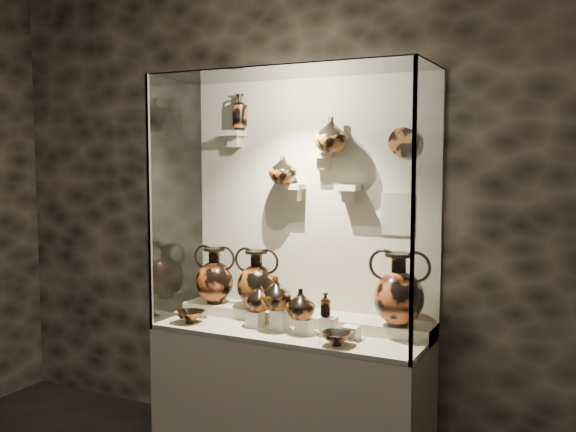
% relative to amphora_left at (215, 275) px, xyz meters
% --- Properties ---
extents(wall_back, '(5.00, 0.02, 3.20)m').
position_rel_amphora_left_xyz_m(wall_back, '(0.64, 0.18, 0.51)').
color(wall_back, black).
rests_on(wall_back, ground).
extents(plinth, '(1.70, 0.60, 0.80)m').
position_rel_amphora_left_xyz_m(plinth, '(0.64, -0.14, -0.69)').
color(plinth, beige).
rests_on(plinth, floor).
extents(front_tier, '(1.68, 0.58, 0.03)m').
position_rel_amphora_left_xyz_m(front_tier, '(0.64, -0.14, -0.28)').
color(front_tier, beige).
rests_on(front_tier, plinth).
extents(rear_tier, '(1.70, 0.25, 0.10)m').
position_rel_amphora_left_xyz_m(rear_tier, '(0.64, 0.04, -0.24)').
color(rear_tier, beige).
rests_on(rear_tier, plinth).
extents(back_panel, '(1.70, 0.03, 1.60)m').
position_rel_amphora_left_xyz_m(back_panel, '(0.64, 0.18, 0.51)').
color(back_panel, beige).
rests_on(back_panel, plinth).
extents(glass_front, '(1.70, 0.01, 1.60)m').
position_rel_amphora_left_xyz_m(glass_front, '(0.64, -0.43, 0.51)').
color(glass_front, white).
rests_on(glass_front, plinth).
extents(glass_left, '(0.01, 0.60, 1.60)m').
position_rel_amphora_left_xyz_m(glass_left, '(-0.21, -0.14, 0.51)').
color(glass_left, white).
rests_on(glass_left, plinth).
extents(glass_right, '(0.01, 0.60, 1.60)m').
position_rel_amphora_left_xyz_m(glass_right, '(1.49, -0.14, 0.51)').
color(glass_right, white).
rests_on(glass_right, plinth).
extents(glass_top, '(1.70, 0.60, 0.01)m').
position_rel_amphora_left_xyz_m(glass_top, '(0.64, -0.14, 1.30)').
color(glass_top, white).
rests_on(glass_top, back_panel).
extents(frame_post_left, '(0.02, 0.02, 1.60)m').
position_rel_amphora_left_xyz_m(frame_post_left, '(-0.20, -0.43, 0.51)').
color(frame_post_left, gray).
rests_on(frame_post_left, plinth).
extents(frame_post_right, '(0.02, 0.02, 1.60)m').
position_rel_amphora_left_xyz_m(frame_post_right, '(1.48, -0.43, 0.51)').
color(frame_post_right, gray).
rests_on(frame_post_right, plinth).
extents(pedestal_a, '(0.09, 0.09, 0.10)m').
position_rel_amphora_left_xyz_m(pedestal_a, '(0.42, -0.19, -0.21)').
color(pedestal_a, silver).
rests_on(pedestal_a, front_tier).
extents(pedestal_b, '(0.09, 0.09, 0.13)m').
position_rel_amphora_left_xyz_m(pedestal_b, '(0.59, -0.19, -0.20)').
color(pedestal_b, silver).
rests_on(pedestal_b, front_tier).
extents(pedestal_c, '(0.09, 0.09, 0.09)m').
position_rel_amphora_left_xyz_m(pedestal_c, '(0.76, -0.19, -0.22)').
color(pedestal_c, silver).
rests_on(pedestal_c, front_tier).
extents(pedestal_d, '(0.09, 0.09, 0.12)m').
position_rel_amphora_left_xyz_m(pedestal_d, '(0.92, -0.19, -0.20)').
color(pedestal_d, silver).
rests_on(pedestal_d, front_tier).
extents(pedestal_e, '(0.09, 0.09, 0.08)m').
position_rel_amphora_left_xyz_m(pedestal_e, '(1.06, -0.19, -0.22)').
color(pedestal_e, silver).
rests_on(pedestal_e, front_tier).
extents(bracket_ul, '(0.14, 0.12, 0.04)m').
position_rel_amphora_left_xyz_m(bracket_ul, '(0.09, 0.10, 0.96)').
color(bracket_ul, beige).
rests_on(bracket_ul, back_panel).
extents(bracket_ca, '(0.14, 0.12, 0.04)m').
position_rel_amphora_left_xyz_m(bracket_ca, '(0.54, 0.10, 0.61)').
color(bracket_ca, beige).
rests_on(bracket_ca, back_panel).
extents(bracket_cb, '(0.10, 0.12, 0.04)m').
position_rel_amphora_left_xyz_m(bracket_cb, '(0.74, 0.10, 0.81)').
color(bracket_cb, beige).
rests_on(bracket_cb, back_panel).
extents(bracket_cc, '(0.14, 0.12, 0.04)m').
position_rel_amphora_left_xyz_m(bracket_cc, '(0.92, 0.10, 0.61)').
color(bracket_cc, beige).
rests_on(bracket_cc, back_panel).
extents(amphora_left, '(0.31, 0.31, 0.38)m').
position_rel_amphora_left_xyz_m(amphora_left, '(0.00, 0.00, 0.00)').
color(amphora_left, '#A4471F').
rests_on(amphora_left, rear_tier).
extents(amphora_mid, '(0.40, 0.40, 0.39)m').
position_rel_amphora_left_xyz_m(amphora_mid, '(0.33, -0.00, 0.00)').
color(amphora_mid, '#9C4E1B').
rests_on(amphora_mid, rear_tier).
extents(amphora_right, '(0.40, 0.40, 0.44)m').
position_rel_amphora_left_xyz_m(amphora_right, '(1.29, -0.02, 0.03)').
color(amphora_right, '#A4471F').
rests_on(amphora_right, rear_tier).
extents(jug_a, '(0.20, 0.20, 0.17)m').
position_rel_amphora_left_xyz_m(jug_a, '(0.44, -0.17, -0.07)').
color(jug_a, '#A4471F').
rests_on(jug_a, pedestal_a).
extents(jug_b, '(0.20, 0.20, 0.20)m').
position_rel_amphora_left_xyz_m(jug_b, '(0.57, -0.20, -0.03)').
color(jug_b, '#9C4E1B').
rests_on(jug_b, pedestal_b).
extents(jug_c, '(0.21, 0.21, 0.18)m').
position_rel_amphora_left_xyz_m(jug_c, '(0.74, -0.20, -0.08)').
color(jug_c, '#A4471F').
rests_on(jug_c, pedestal_c).
extents(lekythos_small, '(0.09, 0.09, 0.16)m').
position_rel_amphora_left_xyz_m(lekythos_small, '(0.90, -0.20, -0.06)').
color(lekythos_small, '#9C4E1B').
rests_on(lekythos_small, pedestal_d).
extents(kylix_left, '(0.29, 0.26, 0.09)m').
position_rel_amphora_left_xyz_m(kylix_left, '(-0.00, -0.29, -0.21)').
color(kylix_left, '#9C4E1B').
rests_on(kylix_left, front_tier).
extents(kylix_right, '(0.25, 0.22, 0.09)m').
position_rel_amphora_left_xyz_m(kylix_right, '(1.03, -0.33, -0.22)').
color(kylix_right, '#A4471F').
rests_on(kylix_right, front_tier).
extents(lekythos_tall, '(0.13, 0.13, 0.27)m').
position_rel_amphora_left_xyz_m(lekythos_tall, '(0.15, 0.10, 1.11)').
color(lekythos_tall, '#A4471F').
rests_on(lekythos_tall, bracket_ul).
extents(ovoid_vase_a, '(0.18, 0.18, 0.19)m').
position_rel_amphora_left_xyz_m(ovoid_vase_a, '(0.49, 0.06, 0.72)').
color(ovoid_vase_a, '#9C4E1B').
rests_on(ovoid_vase_a, bracket_ca).
extents(ovoid_vase_b, '(0.24, 0.24, 0.22)m').
position_rel_amphora_left_xyz_m(ovoid_vase_b, '(0.83, 0.05, 0.94)').
color(ovoid_vase_b, '#9C4E1B').
rests_on(ovoid_vase_b, bracket_cb).
extents(wall_plate, '(0.18, 0.02, 0.18)m').
position_rel_amphora_left_xyz_m(wall_plate, '(1.25, 0.15, 0.89)').
color(wall_plate, '#97571D').
rests_on(wall_plate, back_panel).
extents(info_placard, '(0.19, 0.01, 0.26)m').
position_rel_amphora_left_xyz_m(info_placard, '(1.22, 0.16, 0.45)').
color(info_placard, beige).
rests_on(info_placard, back_panel).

